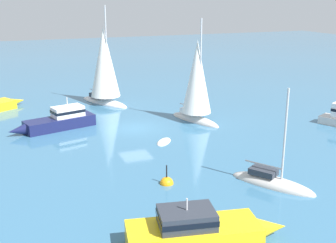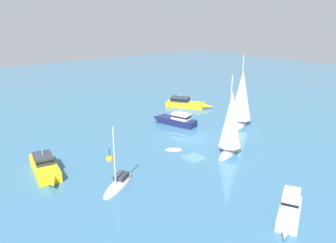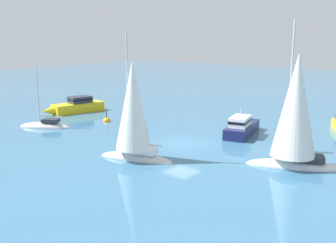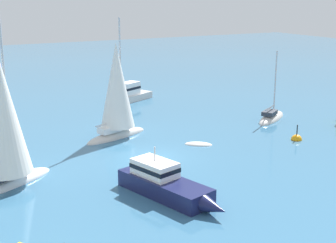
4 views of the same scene
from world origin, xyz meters
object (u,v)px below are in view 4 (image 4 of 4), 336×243
Objects in this scene: yacht_1 at (117,94)px; channel_buoy at (296,140)px; tender at (198,145)px; cabin_cruiser_1 at (166,183)px; yacht at (271,118)px; cabin_cruiser at (132,93)px; ketch at (1,124)px.

yacht_1 is 13.87m from channel_buoy.
tender is 9.49m from cabin_cruiser_1.
yacht_1 reaches higher than cabin_cruiser_1.
tender is at bearing -66.51° from yacht_1.
yacht_1 is at bearing 171.04° from tender.
tender is (9.49, 3.20, -0.08)m from yacht.
cabin_cruiser is 0.91× the size of yacht.
cabin_cruiser_1 reaches higher than channel_buoy.
ketch is at bearing -143.37° from cabin_cruiser_1.
tender is (2.04, 15.98, -0.74)m from cabin_cruiser.
yacht is (-7.44, 12.79, -0.66)m from cabin_cruiser.
cabin_cruiser_1 is 12.10m from yacht_1.
tender is 0.29× the size of cabin_cruiser_1.
yacht_1 is (-2.12, -11.62, 2.61)m from cabin_cruiser_1.
channel_buoy is (2.42, 5.71, -0.07)m from yacht.
ketch reaches higher than tender.
cabin_cruiser is 16.13m from tender.
yacht is at bearing 56.99° from tender.
cabin_cruiser_1 is 0.77× the size of yacht_1.
cabin_cruiser is at bearing 88.28° from yacht.
ketch reaches higher than cabin_cruiser_1.
cabin_cruiser is 2.75× the size of tender.
cabin_cruiser is at bearing 144.59° from cabin_cruiser_1.
tender is 7.50m from channel_buoy.
cabin_cruiser is 24.44m from cabin_cruiser_1.
channel_buoy is (-5.02, 18.49, -0.74)m from cabin_cruiser.
cabin_cruiser_1 is 0.70× the size of ketch.
cabin_cruiser_1 is at bearing -94.53° from tender.
yacht is 18.89m from cabin_cruiser_1.
cabin_cruiser reaches higher than channel_buoy.
yacht is 0.88× the size of cabin_cruiser_1.
cabin_cruiser_1 is at bearing -179.48° from yacht.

